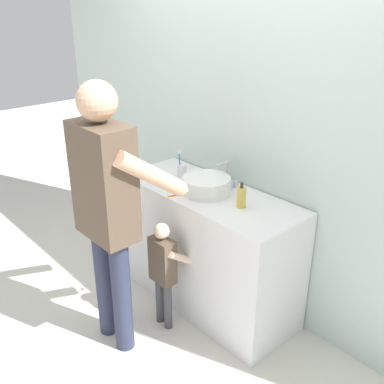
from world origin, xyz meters
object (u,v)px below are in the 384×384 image
object	(u,v)px
soap_bottle	(241,197)
adult_parent	(108,198)
toothbrush_cup	(182,170)
child_toddler	(164,266)

from	to	relation	value
soap_bottle	adult_parent	world-z (taller)	adult_parent
toothbrush_cup	child_toddler	world-z (taller)	toothbrush_cup
toothbrush_cup	child_toddler	bearing A→B (deg)	-53.59
toothbrush_cup	soap_bottle	distance (m)	0.63
adult_parent	child_toddler	bearing A→B (deg)	71.47
toothbrush_cup	adult_parent	xyz separation A→B (m)	(0.22, -0.76, 0.09)
toothbrush_cup	adult_parent	size ratio (longest dim) A/B	0.12
soap_bottle	child_toddler	world-z (taller)	soap_bottle
adult_parent	soap_bottle	bearing A→B (deg)	59.92
toothbrush_cup	soap_bottle	xyz separation A→B (m)	(0.63, -0.05, 0.02)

